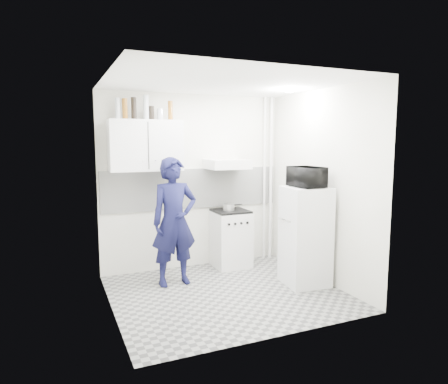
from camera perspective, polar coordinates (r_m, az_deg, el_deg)
name	(u,v)px	position (r m, az deg, el deg)	size (l,w,h in m)	color
floor	(226,293)	(5.21, 0.36, -14.21)	(2.80, 2.80, 0.00)	gray
ceiling	(227,82)	(4.90, 0.38, 15.38)	(2.80, 2.80, 0.00)	white
wall_back	(193,182)	(6.05, -4.41, 1.46)	(2.80, 2.80, 0.00)	white
wall_left	(109,197)	(4.51, -16.12, -0.75)	(2.60, 2.60, 0.00)	white
wall_right	(320,186)	(5.60, 13.60, 0.82)	(2.60, 2.60, 0.00)	white
person	(174,222)	(5.34, -7.11, -4.21)	(0.62, 0.41, 1.70)	black
stove	(231,239)	(6.15, 0.94, -6.74)	(0.53, 0.53, 0.84)	silver
fridge	(305,236)	(5.45, 11.54, -6.18)	(0.54, 0.54, 1.31)	white
stove_top	(231,211)	(6.06, 0.95, -2.74)	(0.50, 0.50, 0.03)	black
saucepan	(229,207)	(6.03, 0.67, -2.18)	(0.17, 0.17, 0.10)	silver
microwave	(307,177)	(5.32, 11.75, 2.12)	(0.33, 0.49, 0.27)	black
bottle_a	(118,109)	(5.60, -14.96, 11.45)	(0.07, 0.07, 0.28)	#B2B7BC
bottle_b	(125,109)	(5.61, -13.98, 11.44)	(0.07, 0.07, 0.28)	brown
bottle_c	(134,108)	(5.63, -12.77, 11.57)	(0.07, 0.07, 0.30)	black
bottle_d	(146,107)	(5.67, -11.08, 11.77)	(0.08, 0.08, 0.33)	#B2B7BC
canister_a	(151,113)	(5.68, -10.32, 11.04)	(0.08, 0.08, 0.19)	black
canister_b	(160,114)	(5.71, -9.12, 10.89)	(0.08, 0.08, 0.16)	#B2B7BC
bottle_e	(170,111)	(5.75, -7.67, 11.44)	(0.07, 0.07, 0.27)	brown
upper_cabinet	(146,146)	(5.65, -11.14, 6.53)	(1.00, 0.35, 0.70)	white
range_hood	(227,164)	(5.96, 0.45, 4.00)	(0.60, 0.50, 0.14)	silver
backsplash	(194,188)	(6.04, -4.36, 0.50)	(2.74, 0.03, 0.60)	white
pipe_a	(271,179)	(6.51, 6.70, 1.84)	(0.05, 0.05, 2.60)	silver
pipe_b	(264,179)	(6.45, 5.78, 1.81)	(0.04, 0.04, 2.60)	silver
ceiling_spot_fixture	(289,91)	(5.54, 9.31, 14.03)	(0.10, 0.10, 0.02)	white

